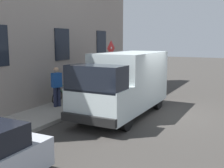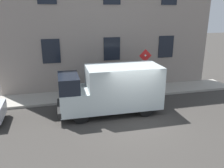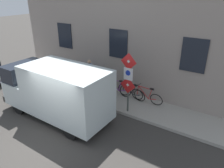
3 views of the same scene
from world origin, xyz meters
The scene contains 11 objects.
ground_plane centered at (0.00, 0.00, 0.00)m, with size 80.00×80.00×0.00m, color #383531.
sidewalk_slab centered at (3.75, 0.00, 0.07)m, with size 2.01×16.08×0.14m, color #A09B91.
building_facade centered at (5.11, 0.00, 4.37)m, with size 0.75×14.08×8.74m.
sign_post_stacked centered at (2.95, -1.64, 1.85)m, with size 0.16×0.56×2.73m.
delivery_van centered at (1.05, 0.90, 1.33)m, with size 2.06×5.35×2.50m.
bicycle_red centered at (4.21, -2.03, 0.51)m, with size 0.46×1.71×0.89m.
bicycle_black centered at (4.21, -1.15, 0.51)m, with size 0.47×1.71×0.89m.
bicycle_purple centered at (4.21, -0.27, 0.51)m, with size 0.46×1.72×0.89m.
bicycle_green centered at (4.21, 0.61, 0.51)m, with size 0.46×1.72×0.89m.
pedestrian centered at (4.02, 1.43, 1.07)m, with size 0.39×0.47×1.72m.
litter_bin centered at (3.10, 0.76, 0.59)m, with size 0.44×0.44×0.90m, color #2D5133.
Camera 3 is at (-4.72, -5.82, 5.45)m, focal length 34.23 mm.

